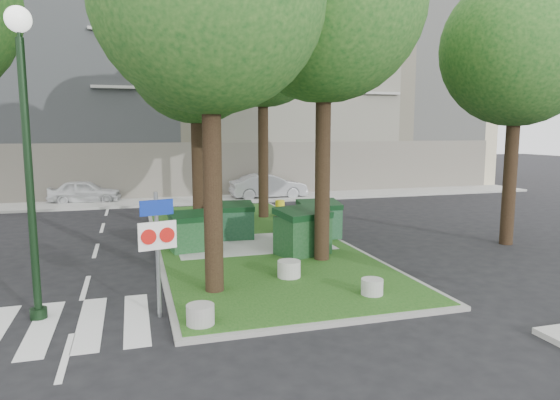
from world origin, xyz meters
name	(u,v)px	position (x,y,z in m)	size (l,w,h in m)	color
ground	(310,328)	(0.00, 0.00, 0.00)	(120.00, 120.00, 0.00)	black
median_island	(246,239)	(0.50, 8.00, 0.06)	(6.00, 16.00, 0.12)	#184714
median_kerb	(246,240)	(0.50, 8.00, 0.05)	(6.30, 16.30, 0.10)	gray
building_sidewalk	(195,200)	(0.00, 18.50, 0.06)	(42.00, 3.00, 0.12)	#999993
zebra_crossing	(114,320)	(-3.75, 1.50, 0.01)	(5.00, 3.00, 0.01)	silver
apartment_building	(178,69)	(0.00, 26.00, 8.00)	(41.00, 12.00, 16.00)	#BCAD8D
tree_median_mid	(197,40)	(-0.91, 9.06, 6.98)	(4.80, 4.80, 9.99)	black
tree_median_far	(264,23)	(2.29, 12.06, 8.32)	(5.80, 5.80, 11.93)	black
tree_street_right	(520,35)	(9.09, 5.06, 6.98)	(5.00, 5.00, 10.06)	black
dumpster_a	(192,232)	(-1.54, 6.68, 0.72)	(1.45, 1.10, 1.24)	#103E18
dumpster_b	(233,221)	(0.06, 8.03, 0.74)	(1.46, 1.07, 1.29)	#103A1F
dumpster_c	(303,232)	(1.66, 5.23, 0.82)	(1.83, 1.54, 1.45)	#103815
dumpster_d	(319,220)	(3.00, 7.32, 0.76)	(1.46, 1.04, 1.34)	#134020
bollard_left	(200,314)	(-2.10, 0.50, 0.32)	(0.55, 0.55, 0.39)	#969591
bollard_right	(372,287)	(1.95, 1.17, 0.30)	(0.51, 0.51, 0.36)	#A4A5A0
bollard_mid	(289,269)	(0.52, 3.03, 0.33)	(0.60, 0.60, 0.43)	#ADACA7
litter_bin	(280,208)	(2.92, 11.91, 0.48)	(0.41, 0.41, 0.72)	yellow
street_lamp	(26,128)	(-5.25, 2.06, 3.93)	(0.50, 0.50, 6.25)	black
traffic_sign_pole	(157,238)	(-2.83, 1.45, 1.70)	(0.78, 0.23, 2.65)	slate
car_white	(85,192)	(-5.73, 19.50, 0.63)	(1.49, 3.70, 1.26)	white
car_silver	(268,186)	(4.18, 18.44, 0.71)	(1.51, 4.33, 1.43)	#AAACB3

